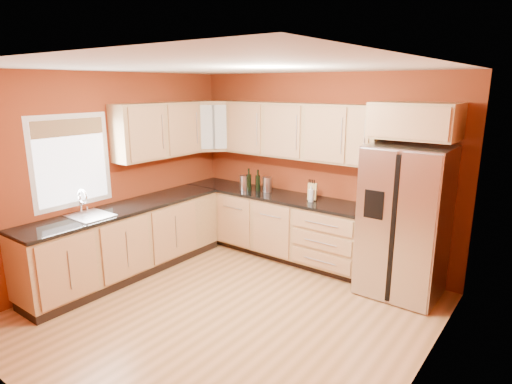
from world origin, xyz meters
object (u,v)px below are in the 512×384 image
Objects in this scene: refrigerator at (404,221)px; knife_block at (312,191)px; wine_bottle_a at (258,180)px; canister_left at (244,183)px; soap_dispenser at (311,194)px.

knife_block is at bearing 175.26° from refrigerator.
wine_bottle_a is at bearing 178.27° from refrigerator.
refrigerator is at bearing 0.06° from canister_left.
wine_bottle_a is 1.37× the size of knife_block.
canister_left is at bearing -178.87° from soap_dispenser.
canister_left is 0.22m from wine_bottle_a.
wine_bottle_a reaches higher than soap_dispenser.
knife_block is at bearing 108.36° from soap_dispenser.
refrigerator reaches higher than canister_left.
refrigerator reaches higher than soap_dispenser.
wine_bottle_a is 1.51× the size of soap_dispenser.
wine_bottle_a is 0.92m from soap_dispenser.
canister_left is at bearing -161.10° from wine_bottle_a.
refrigerator reaches higher than knife_block.
soap_dispenser is (1.12, 0.02, -0.00)m from canister_left.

